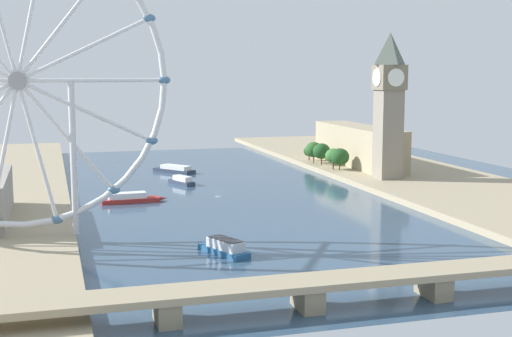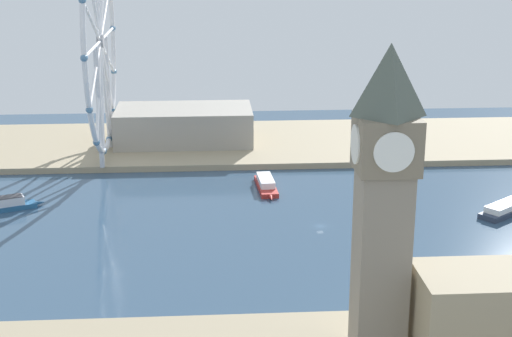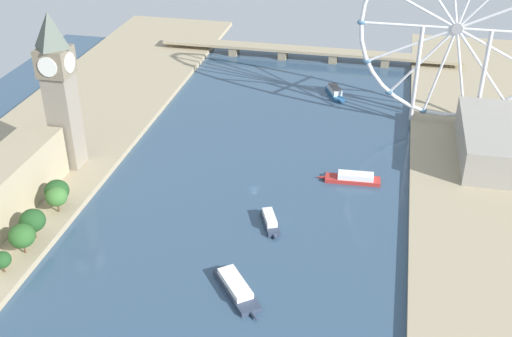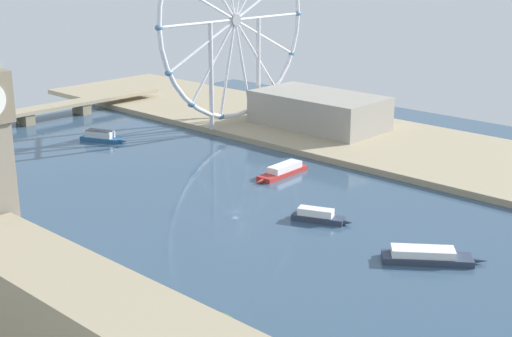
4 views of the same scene
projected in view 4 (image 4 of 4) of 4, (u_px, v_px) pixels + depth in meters
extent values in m
plane|color=#334C66|center=(235.00, 212.00, 280.42)|extent=(413.12, 413.12, 0.00)
cube|color=tan|center=(405.00, 147.00, 364.70)|extent=(90.00, 520.00, 3.00)
cylinder|color=white|center=(1.00, 93.00, 198.64)|extent=(0.50, 9.86, 9.86)
cube|color=tan|center=(82.00, 330.00, 163.00)|extent=(22.00, 98.96, 25.40)
ellipsoid|color=#285623|center=(216.00, 334.00, 168.96)|extent=(11.26, 11.26, 10.13)
ellipsoid|color=#1E471E|center=(181.00, 319.00, 175.32)|extent=(11.29, 11.29, 10.17)
cylinder|color=#513823|center=(130.00, 315.00, 191.34)|extent=(0.80, 0.80, 4.39)
ellipsoid|color=#386B2D|center=(129.00, 294.00, 189.50)|extent=(10.11, 10.11, 9.10)
cylinder|color=#513823|center=(112.00, 313.00, 192.98)|extent=(0.80, 0.80, 3.65)
ellipsoid|color=#1E471E|center=(111.00, 291.00, 191.08)|extent=(11.58, 11.58, 10.42)
torus|color=silver|center=(235.00, 20.00, 389.96)|extent=(108.13, 2.43, 108.13)
cylinder|color=#99999E|center=(235.00, 20.00, 389.96)|extent=(6.34, 3.00, 6.34)
cylinder|color=silver|center=(268.00, 17.00, 408.38)|extent=(52.85, 1.46, 1.46)
cylinder|color=silver|center=(202.00, 1.00, 369.99)|extent=(48.25, 1.46, 24.24)
cylinder|color=silver|center=(199.00, 24.00, 371.55)|extent=(52.85, 1.46, 1.46)
cylinder|color=silver|center=(203.00, 45.00, 376.75)|extent=(48.25, 1.46, 24.24)
cylinder|color=silver|center=(214.00, 62.00, 384.57)|extent=(34.09, 1.46, 42.23)
cylinder|color=silver|center=(228.00, 69.00, 393.46)|extent=(13.18, 1.46, 51.85)
cylinder|color=silver|center=(243.00, 66.00, 401.66)|extent=(13.18, 1.46, 51.85)
cylinder|color=silver|center=(256.00, 55.00, 407.54)|extent=(34.09, 1.46, 42.23)
cylinder|color=silver|center=(265.00, 37.00, 409.94)|extent=(48.25, 1.46, 24.24)
ellipsoid|color=teal|center=(298.00, 14.00, 426.80)|extent=(4.80, 3.20, 3.20)
ellipsoid|color=teal|center=(159.00, 28.00, 353.13)|extent=(4.80, 3.20, 3.20)
ellipsoid|color=teal|center=(169.00, 73.00, 363.54)|extent=(4.80, 3.20, 3.20)
ellipsoid|color=teal|center=(192.00, 104.00, 379.18)|extent=(4.80, 3.20, 3.20)
ellipsoid|color=teal|center=(221.00, 117.00, 396.96)|extent=(4.80, 3.20, 3.20)
ellipsoid|color=teal|center=(250.00, 110.00, 413.35)|extent=(4.80, 3.20, 3.20)
ellipsoid|color=teal|center=(275.00, 87.00, 425.11)|extent=(4.80, 3.20, 3.20)
ellipsoid|color=teal|center=(292.00, 53.00, 429.91)|extent=(4.80, 3.20, 3.20)
cylinder|color=silver|center=(258.00, 69.00, 411.33)|extent=(2.40, 2.40, 57.48)
cylinder|color=silver|center=(211.00, 77.00, 385.55)|extent=(2.40, 2.40, 57.48)
cube|color=gray|center=(319.00, 110.00, 398.01)|extent=(39.62, 71.74, 18.22)
cube|color=gray|center=(25.00, 119.00, 416.96)|extent=(6.00, 12.06, 6.33)
cube|color=gray|center=(82.00, 108.00, 443.63)|extent=(6.00, 12.06, 6.33)
cube|color=#235684|center=(102.00, 139.00, 381.85)|extent=(15.03, 23.61, 2.03)
cone|color=#235684|center=(124.00, 141.00, 377.43)|extent=(3.45, 4.56, 2.03)
cube|color=silver|center=(100.00, 134.00, 381.43)|extent=(11.28, 16.62, 3.38)
cube|color=#38383D|center=(99.00, 131.00, 380.88)|extent=(10.43, 15.07, 0.33)
cube|color=#2D384C|center=(427.00, 258.00, 235.77)|extent=(24.45, 28.28, 2.16)
cone|color=#2D384C|center=(480.00, 261.00, 234.16)|extent=(4.90, 5.47, 2.16)
cube|color=white|center=(423.00, 252.00, 235.22)|extent=(18.06, 20.52, 2.51)
cube|color=#B22D28|center=(283.00, 173.00, 325.01)|extent=(28.49, 9.10, 2.05)
cone|color=#B22D28|center=(260.00, 181.00, 313.05)|extent=(5.17, 2.33, 2.05)
cube|color=white|center=(285.00, 167.00, 325.33)|extent=(18.45, 7.33, 2.80)
cube|color=#2D384C|center=(318.00, 218.00, 270.34)|extent=(12.76, 20.36, 2.20)
cone|color=#2D384C|center=(348.00, 222.00, 266.49)|extent=(3.40, 4.12, 2.20)
cube|color=white|center=(316.00, 212.00, 269.94)|extent=(9.42, 13.99, 2.75)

